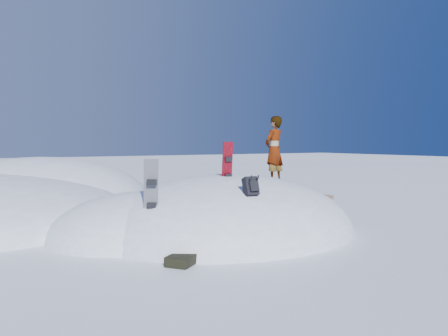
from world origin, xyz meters
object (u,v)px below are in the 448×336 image
snowboard_dark (151,197)px  person (274,150)px  backpack (251,186)px  snowboard_red (227,170)px

snowboard_dark → person: size_ratio=0.85×
snowboard_dark → backpack: 2.20m
person → snowboard_red: bearing=2.3°
snowboard_dark → person: bearing=54.4°
backpack → snowboard_dark: bearing=161.7°
snowboard_red → backpack: size_ratio=2.91×
snowboard_red → backpack: snowboard_red is taller
snowboard_red → person: bearing=29.6°
snowboard_red → snowboard_dark: 2.37m
snowboard_red → snowboard_dark: (-2.26, -0.56, -0.48)m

